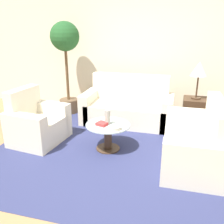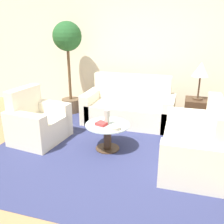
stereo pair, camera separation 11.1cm
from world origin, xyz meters
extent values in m
plane|color=#9E754C|center=(0.00, 0.00, 0.00)|extent=(14.00, 14.00, 0.00)
cube|color=beige|center=(0.00, 2.72, 1.30)|extent=(10.00, 0.06, 2.60)
cube|color=navy|center=(-0.04, 0.65, 0.00)|extent=(3.54, 3.35, 0.01)
cube|color=beige|center=(0.03, 1.83, 0.21)|extent=(1.58, 0.81, 0.41)
cube|color=beige|center=(0.03, 2.14, 0.47)|extent=(1.58, 0.18, 0.95)
cube|color=beige|center=(-0.76, 1.83, 0.30)|extent=(0.20, 0.81, 0.60)
cube|color=beige|center=(0.82, 1.83, 0.30)|extent=(0.20, 0.81, 0.60)
cube|color=beige|center=(-1.24, 0.63, 0.21)|extent=(0.83, 0.77, 0.41)
cube|color=beige|center=(-1.53, 0.67, 0.45)|extent=(0.26, 0.70, 0.91)
cube|color=beige|center=(-1.29, 0.29, 0.30)|extent=(0.77, 0.29, 0.60)
cube|color=beige|center=(-1.20, 0.97, 0.30)|extent=(0.77, 0.29, 0.60)
cube|color=beige|center=(1.23, 0.59, 0.21)|extent=(0.79, 1.27, 0.41)
cube|color=beige|center=(1.53, 0.59, 0.46)|extent=(0.20, 1.26, 0.93)
cube|color=beige|center=(1.23, 1.22, 0.30)|extent=(0.78, 0.21, 0.60)
cube|color=beige|center=(1.24, -0.04, 0.30)|extent=(0.78, 0.21, 0.60)
cylinder|color=#422D1E|center=(-0.04, 0.65, 0.01)|extent=(0.38, 0.38, 0.02)
cylinder|color=#422D1E|center=(-0.04, 0.65, 0.21)|extent=(0.13, 0.13, 0.41)
cylinder|color=#B2C6C6|center=(-0.04, 0.65, 0.42)|extent=(0.70, 0.70, 0.02)
cube|color=#422D1E|center=(1.32, 1.92, 0.30)|extent=(0.44, 0.44, 0.59)
cylinder|color=#422D1E|center=(1.32, 1.92, 0.60)|extent=(0.18, 0.18, 0.02)
cylinder|color=#422D1E|center=(1.32, 1.92, 0.82)|extent=(0.03, 0.03, 0.41)
cone|color=white|center=(1.32, 1.92, 1.15)|extent=(0.30, 0.30, 0.25)
cylinder|color=brown|center=(-1.39, 2.15, 0.15)|extent=(0.41, 0.41, 0.30)
cylinder|color=brown|center=(-1.39, 2.15, 0.90)|extent=(0.06, 0.06, 1.20)
sphere|color=#235628|center=(-1.39, 2.15, 1.67)|extent=(0.61, 0.61, 0.61)
cylinder|color=#9E998E|center=(-0.04, 0.66, 0.55)|extent=(0.08, 0.08, 0.23)
cylinder|color=beige|center=(0.13, 0.49, 0.46)|extent=(0.17, 0.17, 0.05)
cube|color=#BC3333|center=(-0.11, 0.60, 0.45)|extent=(0.20, 0.19, 0.05)
camera|label=1|loc=(0.96, -2.82, 1.92)|focal=40.00mm
camera|label=2|loc=(1.07, -2.79, 1.92)|focal=40.00mm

